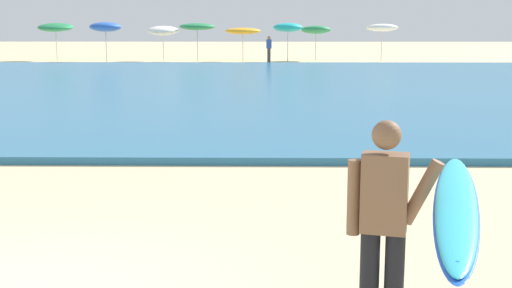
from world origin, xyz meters
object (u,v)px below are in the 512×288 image
beach_umbrella_0 (56,27)px  beach_umbrella_5 (288,27)px  beach_umbrella_4 (243,31)px  beach_umbrella_1 (105,27)px  beach_umbrella_2 (163,31)px  surfer_with_board (420,214)px  beach_umbrella_3 (197,27)px  beachgoer_near_row_left (269,48)px  beach_umbrella_7 (382,28)px  beach_umbrella_6 (316,30)px  beachgoer_near_row_mid (269,48)px

beach_umbrella_0 → beach_umbrella_5: bearing=-2.7°
beach_umbrella_0 → beach_umbrella_4: size_ratio=1.10×
beach_umbrella_0 → beach_umbrella_1: beach_umbrella_1 is taller
beach_umbrella_2 → beach_umbrella_5: beach_umbrella_5 is taller
surfer_with_board → beach_umbrella_3: beach_umbrella_3 is taller
surfer_with_board → beachgoer_near_row_left: size_ratio=1.72×
beach_umbrella_1 → beach_umbrella_2: 3.66m
surfer_with_board → beach_umbrella_7: 38.08m
beach_umbrella_2 → beach_umbrella_6: bearing=3.9°
beach_umbrella_0 → beach_umbrella_6: size_ratio=1.08×
beach_umbrella_1 → beach_umbrella_6: size_ratio=1.08×
beach_umbrella_0 → surfer_with_board: bearing=-69.4°
beach_umbrella_6 → beach_umbrella_3: bearing=-172.7°
beachgoer_near_row_left → beachgoer_near_row_mid: same height
beach_umbrella_3 → beach_umbrella_5: bearing=0.4°
beach_umbrella_1 → beach_umbrella_3: 5.59m
beach_umbrella_3 → beach_umbrella_7: (11.43, -0.44, -0.06)m
surfer_with_board → beach_umbrella_2: 39.09m
beach_umbrella_4 → beachgoer_near_row_mid: (1.62, -0.81, -1.03)m
beach_umbrella_4 → beach_umbrella_0: bearing=175.5°
surfer_with_board → beach_umbrella_5: 38.09m
beach_umbrella_5 → beachgoer_near_row_mid: beach_umbrella_5 is taller
surfer_with_board → beach_umbrella_2: (-7.64, 38.33, 0.86)m
beach_umbrella_2 → beach_umbrella_7: beach_umbrella_7 is taller
beach_umbrella_2 → beachgoer_near_row_left: 6.85m
beach_umbrella_1 → beach_umbrella_5: (11.06, 1.49, -0.04)m
beach_umbrella_1 → beach_umbrella_7: 16.86m
surfer_with_board → beach_umbrella_2: bearing=101.3°
beach_umbrella_3 → beach_umbrella_4: (2.86, -0.20, -0.27)m
beach_umbrella_3 → beach_umbrella_4: bearing=-4.0°
beach_umbrella_4 → beach_umbrella_5: (2.80, 0.24, 0.22)m
beach_umbrella_2 → beach_umbrella_4: bearing=-5.6°
beach_umbrella_0 → beachgoer_near_row_left: 13.73m
beach_umbrella_7 → beach_umbrella_0: bearing=176.7°
beachgoer_near_row_mid → beach_umbrella_7: bearing=4.7°
beach_umbrella_0 → beach_umbrella_3: bearing=-4.6°
beach_umbrella_0 → beach_umbrella_6: 16.57m
beachgoer_near_row_mid → beach_umbrella_6: bearing=33.3°
beach_umbrella_2 → beach_umbrella_5: size_ratio=0.93×
beach_umbrella_0 → beach_umbrella_2: size_ratio=1.09×
beach_umbrella_2 → beachgoer_near_row_left: (6.67, -1.19, -1.05)m
surfer_with_board → beach_umbrella_6: bearing=87.0°
surfer_with_board → beach_umbrella_6: (2.02, 38.99, 0.91)m
beach_umbrella_0 → beach_umbrella_3: size_ratio=1.03×
beach_umbrella_4 → beach_umbrella_1: bearing=-171.4°
beach_umbrella_0 → beach_umbrella_1: 4.29m
surfer_with_board → beach_umbrella_5: beach_umbrella_5 is taller
beach_umbrella_5 → beachgoer_near_row_mid: 2.02m
beach_umbrella_1 → beachgoer_near_row_mid: beach_umbrella_1 is taller
beach_umbrella_1 → beach_umbrella_4: bearing=8.6°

